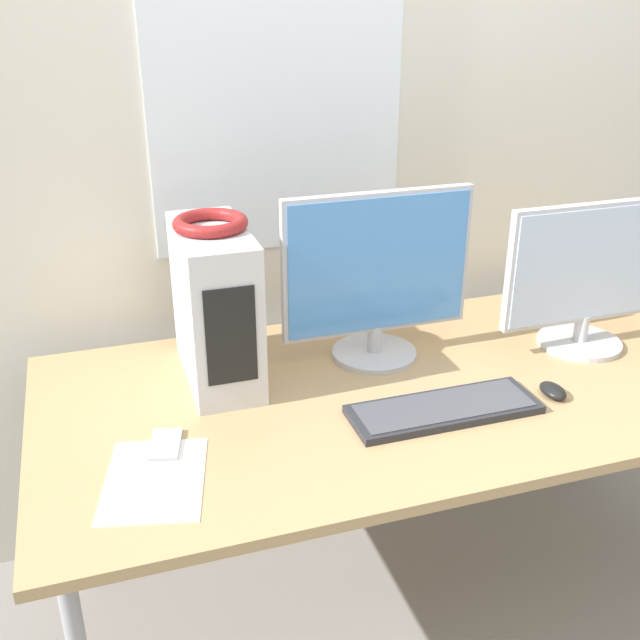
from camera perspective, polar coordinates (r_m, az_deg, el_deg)
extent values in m
cube|color=beige|center=(2.34, 1.44, 14.54)|extent=(8.00, 0.06, 2.70)
cube|color=white|center=(2.22, -3.36, 21.79)|extent=(0.76, 0.01, 1.30)
cube|color=tan|center=(2.02, 6.95, -5.13)|extent=(1.95, 0.94, 0.03)
cylinder|color=#99999E|center=(2.41, -18.01, -11.89)|extent=(0.04, 0.04, 0.75)
cylinder|color=#99999E|center=(2.92, 19.51, -5.23)|extent=(0.04, 0.04, 0.75)
cube|color=silver|center=(1.96, -7.96, 1.10)|extent=(0.17, 0.39, 0.41)
cube|color=black|center=(1.78, -6.79, -1.26)|extent=(0.12, 0.00, 0.25)
torus|color=maroon|center=(1.88, -8.36, 7.34)|extent=(0.19, 0.19, 0.03)
cylinder|color=#B7B7BC|center=(2.14, 4.15, -2.53)|extent=(0.24, 0.24, 0.02)
cylinder|color=#B7B7BC|center=(2.11, 4.19, -1.39)|extent=(0.04, 0.04, 0.08)
cube|color=#B7B7BC|center=(2.03, 4.38, 4.33)|extent=(0.53, 0.03, 0.39)
cube|color=#4C8CD8|center=(2.01, 4.55, 4.18)|extent=(0.51, 0.00, 0.37)
cylinder|color=#B7B7BC|center=(2.32, 19.13, -1.62)|extent=(0.24, 0.24, 0.02)
cylinder|color=#B7B7BC|center=(2.30, 19.29, -0.56)|extent=(0.04, 0.04, 0.08)
cube|color=#B7B7BC|center=(2.23, 20.00, 4.12)|extent=(0.53, 0.03, 0.35)
cube|color=silver|center=(2.22, 20.24, 3.97)|extent=(0.51, 0.00, 0.32)
cube|color=#28282D|center=(1.88, 9.42, -6.74)|extent=(0.48, 0.16, 0.02)
cube|color=#47474C|center=(1.88, 9.44, -6.44)|extent=(0.44, 0.14, 0.00)
ellipsoid|color=black|center=(2.02, 17.32, -5.16)|extent=(0.06, 0.09, 0.03)
cube|color=#99999E|center=(1.77, -11.70, -9.28)|extent=(0.10, 0.14, 0.01)
cube|color=white|center=(1.68, -12.49, -11.76)|extent=(0.27, 0.34, 0.00)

